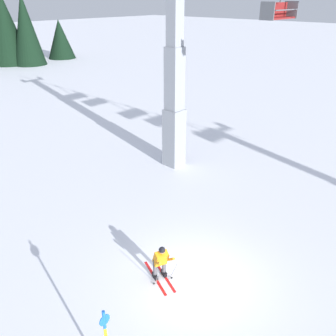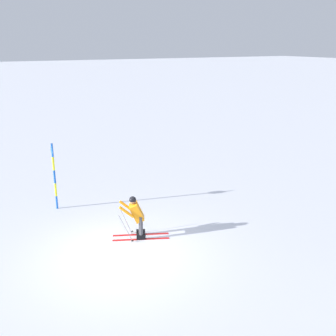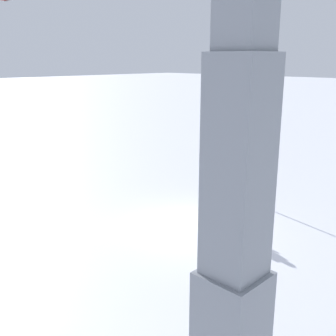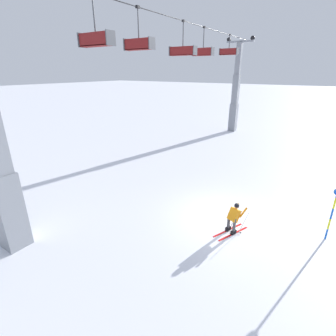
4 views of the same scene
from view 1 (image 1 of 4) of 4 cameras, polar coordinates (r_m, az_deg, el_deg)
The scene contains 4 objects.
ground_plane at distance 12.83m, azimuth 4.46°, elevation -16.88°, with size 260.00×260.00×0.00m, color white.
skier_carving_main at distance 12.29m, azimuth -1.13°, elevation -14.25°, with size 1.80×1.11×1.49m.
lift_tower_near at distance 19.20m, azimuth 1.00°, elevation 11.79°, with size 0.92×2.46×10.07m.
chairlift_seat_nearest at distance 15.68m, azimuth 16.80°, elevation 22.56°, with size 0.61×1.94×2.20m.
Camera 1 is at (5.72, -7.60, 8.60)m, focal length 39.02 mm.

